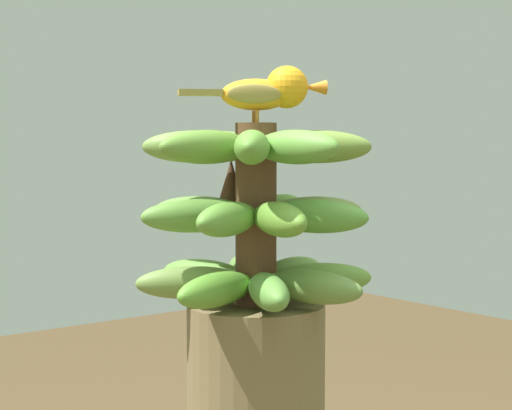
# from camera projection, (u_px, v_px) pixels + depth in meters

# --- Properties ---
(banana_bunch) EXTENTS (0.32, 0.32, 0.24)m
(banana_bunch) POSITION_uv_depth(u_px,v_px,m) (256.00, 214.00, 1.19)
(banana_bunch) COLOR brown
(banana_bunch) RESTS_ON banana_tree
(perched_bird) EXTENTS (0.12, 0.19, 0.08)m
(perched_bird) POSITION_uv_depth(u_px,v_px,m) (270.00, 91.00, 1.18)
(perched_bird) COLOR #C68933
(perched_bird) RESTS_ON banana_bunch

